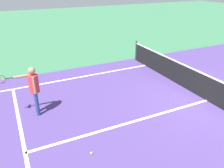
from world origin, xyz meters
The scene contains 8 objects.
ground_plane centered at (0.00, 0.00, 0.00)m, with size 60.00×60.00×0.00m, color #38724C.
court_surface_inbounds centered at (0.00, 0.00, 0.00)m, with size 10.62×24.40×0.00m, color #4C387A.
line_sideline_left centered at (-4.11, -5.95, 0.00)m, with size 0.10×11.89×0.01m, color white.
line_service_near centered at (0.00, -6.40, 0.00)m, with size 8.22×0.10×0.01m, color white.
line_center_service centered at (0.00, -3.20, 0.00)m, with size 0.10×6.40×0.01m, color white.
net centered at (0.00, 0.00, 0.49)m, with size 10.21×0.09×1.07m.
player_near centered at (-1.80, -5.79, 1.03)m, with size 0.53×1.20×1.66m.
tennis_ball_mid_court centered at (0.79, -4.86, 0.03)m, with size 0.07×0.07×0.07m, color #CCE033.
Camera 1 is at (5.09, -6.35, 4.13)m, focal length 36.37 mm.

